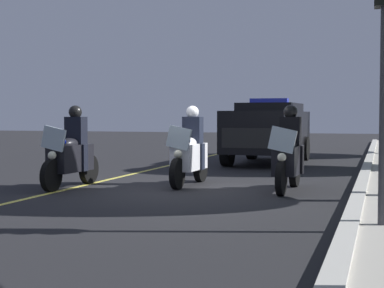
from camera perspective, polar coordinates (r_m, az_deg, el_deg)
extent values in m
plane|color=black|center=(12.07, -0.99, -4.42)|extent=(80.00, 80.00, 0.00)
cube|color=#B7B5AD|center=(11.43, 15.78, -4.54)|extent=(48.00, 0.24, 0.15)
cube|color=#E0D14C|center=(12.96, -10.50, -3.95)|extent=(48.00, 0.12, 0.01)
cylinder|color=black|center=(12.02, -13.35, -2.98)|extent=(0.64, 0.14, 0.64)
cylinder|color=black|center=(13.31, -9.86, -2.41)|extent=(0.64, 0.16, 0.64)
cube|color=black|center=(12.62, -11.58, -1.33)|extent=(1.21, 0.47, 0.56)
ellipsoid|color=black|center=(12.56, -11.71, 0.02)|extent=(0.57, 0.33, 0.24)
cube|color=silver|center=(12.06, -13.14, 0.51)|extent=(0.08, 0.56, 0.53)
sphere|color=#F9F4CC|center=(12.03, -13.27, -1.07)|extent=(0.17, 0.17, 0.17)
sphere|color=red|center=(12.26, -13.44, 0.22)|extent=(0.09, 0.09, 0.09)
sphere|color=#1933F2|center=(12.09, -12.16, 0.19)|extent=(0.09, 0.09, 0.09)
cube|color=black|center=(12.79, -11.07, 1.24)|extent=(0.29, 0.41, 0.60)
cube|color=black|center=(12.66, -10.41, -1.31)|extent=(0.18, 0.14, 0.56)
cube|color=black|center=(12.87, -11.96, -1.26)|extent=(0.18, 0.14, 0.56)
sphere|color=black|center=(12.77, -11.14, 3.03)|extent=(0.28, 0.28, 0.28)
cylinder|color=black|center=(12.10, -1.43, -2.88)|extent=(0.64, 0.14, 0.64)
cylinder|color=black|center=(13.50, 0.83, -2.29)|extent=(0.64, 0.16, 0.64)
cube|color=white|center=(12.75, -0.27, -1.23)|extent=(1.21, 0.47, 0.56)
ellipsoid|color=white|center=(12.69, -0.34, 0.10)|extent=(0.57, 0.33, 0.24)
cube|color=silver|center=(12.14, -1.26, 0.60)|extent=(0.08, 0.56, 0.53)
sphere|color=#F9F4CC|center=(12.10, -1.36, -0.98)|extent=(0.17, 0.17, 0.17)
sphere|color=red|center=(12.32, -1.75, 0.30)|extent=(0.09, 0.09, 0.09)
sphere|color=#1933F2|center=(12.21, -0.35, 0.28)|extent=(0.09, 0.09, 0.09)
cube|color=black|center=(12.94, 0.07, 1.31)|extent=(0.29, 0.41, 0.60)
cube|color=black|center=(12.85, 0.83, -1.21)|extent=(0.18, 0.14, 0.56)
cube|color=black|center=(12.98, -0.85, -1.16)|extent=(0.18, 0.14, 0.56)
sphere|color=white|center=(12.92, 0.04, 3.08)|extent=(0.28, 0.28, 0.28)
cylinder|color=black|center=(11.27, 8.56, -3.32)|extent=(0.64, 0.14, 0.64)
cylinder|color=black|center=(12.74, 9.82, -2.63)|extent=(0.64, 0.16, 0.64)
cube|color=black|center=(11.96, 9.22, -1.53)|extent=(1.21, 0.47, 0.56)
ellipsoid|color=black|center=(11.89, 9.19, -0.11)|extent=(0.57, 0.33, 0.24)
cube|color=silver|center=(11.31, 8.68, 0.41)|extent=(0.08, 0.56, 0.53)
sphere|color=#F9F4CC|center=(11.27, 8.61, -1.28)|extent=(0.17, 0.17, 0.17)
sphere|color=red|center=(11.47, 8.01, 0.10)|extent=(0.09, 0.09, 0.09)
sphere|color=#1933F2|center=(11.42, 9.58, 0.07)|extent=(0.09, 0.09, 0.09)
cube|color=black|center=(12.16, 9.43, 1.18)|extent=(0.29, 0.41, 0.60)
cube|color=black|center=(12.09, 10.29, -1.50)|extent=(0.18, 0.14, 0.56)
cube|color=black|center=(12.16, 8.43, -1.46)|extent=(0.18, 0.14, 0.56)
sphere|color=black|center=(12.13, 9.43, 3.06)|extent=(0.28, 0.28, 0.28)
cube|color=black|center=(18.93, 7.32, 1.25)|extent=(4.95, 2.03, 1.24)
cube|color=black|center=(19.22, 7.52, 3.36)|extent=(2.45, 1.81, 0.36)
cube|color=#2633D8|center=(19.03, 7.40, 4.15)|extent=(0.31, 1.21, 0.14)
cube|color=black|center=(16.60, 5.60, 0.57)|extent=(0.16, 1.62, 0.56)
cylinder|color=black|center=(17.27, 9.16, -0.96)|extent=(0.81, 0.30, 0.80)
cylinder|color=black|center=(17.67, 3.41, -0.85)|extent=(0.81, 0.30, 0.80)
cylinder|color=black|center=(20.32, 10.71, -0.42)|extent=(0.81, 0.30, 0.80)
cylinder|color=black|center=(20.67, 5.77, -0.34)|extent=(0.81, 0.30, 0.80)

